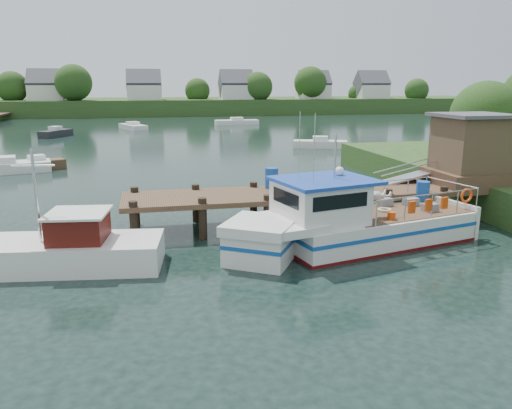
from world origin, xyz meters
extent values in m
plane|color=black|center=(0.00, 0.00, 0.00)|extent=(160.00, 160.00, 0.00)
cylinder|color=#332114|center=(14.00, 6.00, 1.52)|extent=(0.50, 0.50, 3.05)
sphere|color=#274719|center=(14.00, 6.00, 3.96)|extent=(3.90, 3.90, 3.90)
cube|color=#2E4C1F|center=(0.00, 84.00, 1.40)|extent=(140.00, 24.00, 3.00)
cylinder|color=#332114|center=(-28.00, 79.00, 2.10)|extent=(0.60, 0.60, 4.20)
sphere|color=#274719|center=(-28.00, 79.00, 5.21)|extent=(5.54, 5.54, 5.54)
cylinder|color=#332114|center=(-17.00, 75.00, 2.40)|extent=(0.60, 0.60, 4.80)
sphere|color=#274719|center=(-17.00, 75.00, 5.95)|extent=(6.34, 6.34, 6.34)
cylinder|color=#332114|center=(-6.00, 77.00, 1.50)|extent=(0.60, 0.60, 3.00)
sphere|color=#274719|center=(-6.00, 77.00, 3.72)|extent=(3.96, 3.96, 3.96)
cylinder|color=#332114|center=(5.00, 79.00, 1.80)|extent=(0.60, 0.60, 3.60)
sphere|color=#274719|center=(5.00, 79.00, 4.46)|extent=(4.75, 4.75, 4.75)
cylinder|color=#332114|center=(16.00, 75.00, 2.10)|extent=(0.60, 0.60, 4.20)
sphere|color=#274719|center=(16.00, 75.00, 5.21)|extent=(5.54, 5.54, 5.54)
cylinder|color=#332114|center=(27.00, 77.00, 2.40)|extent=(0.60, 0.60, 4.80)
sphere|color=#274719|center=(27.00, 77.00, 5.95)|extent=(6.34, 6.34, 6.34)
cylinder|color=#332114|center=(38.00, 79.00, 1.50)|extent=(0.60, 0.60, 3.00)
sphere|color=#274719|center=(38.00, 79.00, 3.72)|extent=(3.96, 3.96, 3.96)
cylinder|color=#332114|center=(49.00, 75.00, 1.80)|extent=(0.60, 0.60, 3.60)
sphere|color=#274719|center=(49.00, 75.00, 4.46)|extent=(4.75, 4.75, 4.75)
cube|color=silver|center=(-22.00, 78.00, 4.00)|extent=(6.00, 5.00, 3.00)
cube|color=#47474C|center=(-22.00, 78.00, 5.90)|extent=(6.20, 5.09, 5.09)
cube|color=silver|center=(-5.00, 77.00, 4.00)|extent=(6.00, 5.00, 3.00)
cube|color=#47474C|center=(-5.00, 77.00, 5.90)|extent=(6.20, 5.09, 5.09)
cube|color=silver|center=(12.00, 76.00, 4.00)|extent=(6.00, 5.00, 3.00)
cube|color=#47474C|center=(12.00, 76.00, 5.90)|extent=(6.20, 5.09, 5.09)
cube|color=silver|center=(28.00, 78.00, 4.00)|extent=(6.00, 5.00, 3.00)
cube|color=#47474C|center=(28.00, 78.00, 5.90)|extent=(6.20, 5.09, 5.09)
cube|color=silver|center=(40.00, 77.00, 4.00)|extent=(6.00, 5.00, 3.00)
cube|color=#47474C|center=(40.00, 77.00, 5.90)|extent=(6.20, 5.09, 5.09)
cube|color=#513826|center=(2.00, 0.00, 1.30)|extent=(16.00, 3.00, 0.20)
cylinder|color=black|center=(-5.50, -1.30, 0.65)|extent=(0.32, 0.32, 1.90)
cylinder|color=black|center=(-5.50, 1.30, 0.65)|extent=(0.32, 0.32, 1.90)
cylinder|color=black|center=(-3.00, -1.30, 0.65)|extent=(0.32, 0.32, 1.90)
cylinder|color=black|center=(-3.00, 1.30, 0.65)|extent=(0.32, 0.32, 1.90)
cylinder|color=black|center=(-0.50, -1.30, 0.65)|extent=(0.32, 0.32, 1.90)
cylinder|color=black|center=(-0.50, 1.30, 0.65)|extent=(0.32, 0.32, 1.90)
cylinder|color=black|center=(2.00, -1.30, 0.65)|extent=(0.32, 0.32, 1.90)
cylinder|color=black|center=(2.00, 1.30, 0.65)|extent=(0.32, 0.32, 1.90)
cylinder|color=black|center=(4.50, -1.30, 0.65)|extent=(0.32, 0.32, 1.90)
cylinder|color=black|center=(4.50, 1.30, 0.65)|extent=(0.32, 0.32, 1.90)
cylinder|color=black|center=(7.00, -1.30, 0.65)|extent=(0.32, 0.32, 1.90)
cylinder|color=black|center=(7.00, 1.30, 0.65)|extent=(0.32, 0.32, 1.90)
cylinder|color=black|center=(9.50, -1.30, 0.65)|extent=(0.32, 0.32, 1.90)
cylinder|color=black|center=(9.50, 1.30, 0.65)|extent=(0.32, 0.32, 1.90)
cube|color=#513826|center=(9.00, 0.00, 1.70)|extent=(3.20, 3.00, 0.60)
cube|color=#4C3C2A|center=(9.00, 0.00, 3.10)|extent=(2.60, 2.60, 2.40)
cube|color=#47474C|center=(9.00, 0.00, 4.40)|extent=(3.00, 3.00, 0.15)
cube|color=#A5A8AD|center=(6.70, 0.90, 1.65)|extent=(3.34, 0.90, 0.79)
cylinder|color=silver|center=(6.70, 0.50, 2.15)|extent=(3.34, 0.05, 0.76)
cylinder|color=silver|center=(6.70, 1.30, 2.15)|extent=(3.34, 0.05, 0.76)
cube|color=slate|center=(1.00, -1.00, 1.56)|extent=(0.60, 0.40, 0.30)
cube|color=slate|center=(2.00, -0.80, 1.56)|extent=(0.60, 0.40, 0.30)
cylinder|color=#D2400C|center=(3.00, -1.10, 1.55)|extent=(0.30, 0.30, 0.28)
cylinder|color=#16469A|center=(0.20, 0.90, 1.84)|extent=(0.56, 0.56, 0.85)
cube|color=silver|center=(3.14, -3.05, 0.54)|extent=(7.48, 4.33, 1.08)
cube|color=silver|center=(-1.42, -4.10, 0.54)|extent=(2.74, 2.74, 1.08)
cube|color=silver|center=(-1.42, -4.10, 1.22)|extent=(2.98, 3.02, 0.33)
cube|color=silver|center=(-0.51, -3.89, 1.19)|extent=(2.43, 3.03, 0.28)
cube|color=#134A99|center=(3.14, -3.05, 0.67)|extent=(7.58, 4.39, 0.13)
cube|color=#134A99|center=(-1.42, -4.10, 0.67)|extent=(2.79, 2.79, 0.13)
cube|color=#4F0B0D|center=(3.14, -3.05, 0.05)|extent=(7.58, 4.37, 0.13)
cube|color=#513826|center=(4.24, -2.79, 1.09)|extent=(5.50, 3.61, 0.04)
cube|color=silver|center=(6.70, -2.22, 0.63)|extent=(0.82, 2.78, 1.27)
cube|color=silver|center=(0.77, -3.60, 1.78)|extent=(3.11, 2.97, 1.41)
cube|color=black|center=(1.05, -4.79, 2.06)|extent=(2.02, 0.50, 0.47)
cube|color=black|center=(0.49, -2.40, 2.06)|extent=(2.02, 0.50, 0.47)
cube|color=black|center=(-0.52, -3.89, 2.06)|extent=(0.42, 1.65, 0.47)
cube|color=#1A40A5|center=(0.95, -3.55, 2.53)|extent=(3.72, 3.37, 0.11)
cylinder|color=silver|center=(1.32, -3.47, 3.33)|extent=(0.09, 0.09, 1.50)
cylinder|color=silver|center=(0.33, -4.18, 3.70)|extent=(0.03, 0.03, 2.25)
cylinder|color=silver|center=(0.11, -3.27, 3.70)|extent=(0.03, 0.03, 2.25)
sphere|color=silver|center=(1.69, -3.00, 2.72)|extent=(0.40, 0.40, 0.34)
cylinder|color=silver|center=(4.67, -4.02, 1.97)|extent=(4.57, 1.10, 0.04)
cylinder|color=silver|center=(4.08, -1.50, 1.97)|extent=(4.57, 1.10, 0.04)
cylinder|color=silver|center=(6.68, -2.22, 1.97)|extent=(0.62, 2.52, 0.04)
cylinder|color=silver|center=(2.43, -4.54, 1.52)|extent=(0.05, 0.05, 0.89)
cylinder|color=silver|center=(1.84, -2.02, 1.52)|extent=(0.05, 0.05, 0.89)
cylinder|color=silver|center=(3.62, -4.26, 1.52)|extent=(0.05, 0.05, 0.89)
cylinder|color=silver|center=(3.03, -1.74, 1.52)|extent=(0.05, 0.05, 0.89)
cylinder|color=silver|center=(4.80, -3.99, 1.52)|extent=(0.05, 0.05, 0.89)
cylinder|color=silver|center=(4.22, -1.47, 1.52)|extent=(0.05, 0.05, 0.89)
cylinder|color=silver|center=(5.99, -3.71, 1.52)|extent=(0.05, 0.05, 0.89)
cylinder|color=silver|center=(5.41, -1.19, 1.52)|extent=(0.05, 0.05, 0.89)
cylinder|color=silver|center=(6.95, -3.49, 1.52)|extent=(0.05, 0.05, 0.89)
cylinder|color=silver|center=(6.36, -0.97, 1.52)|extent=(0.05, 0.05, 0.89)
cube|color=slate|center=(5.28, -3.13, 1.25)|extent=(0.63, 0.49, 0.30)
cube|color=slate|center=(5.04, -2.12, 1.25)|extent=(0.63, 0.49, 0.30)
cube|color=slate|center=(4.05, -1.97, 1.25)|extent=(0.58, 0.46, 0.30)
cylinder|color=#16469A|center=(5.87, -1.55, 1.50)|extent=(0.63, 0.63, 0.82)
cylinder|color=#D2400C|center=(3.33, -3.87, 1.23)|extent=(0.34, 0.34, 0.28)
torus|color=#BFB28C|center=(3.65, -2.74, 1.14)|extent=(0.63, 0.63, 0.11)
torus|color=#D2400C|center=(6.89, -2.95, 1.59)|extent=(0.59, 0.22, 0.58)
cube|color=#D2400C|center=(3.89, -4.22, 1.59)|extent=(0.28, 0.15, 0.42)
cube|color=#D2400C|center=(4.63, -4.05, 1.59)|extent=(0.28, 0.15, 0.42)
cube|color=#D2400C|center=(5.36, -3.88, 1.59)|extent=(0.28, 0.15, 0.42)
imported|color=silver|center=(2.66, -3.45, 1.90)|extent=(0.52, 0.67, 1.65)
cube|color=silver|center=(-7.58, -3.36, 0.46)|extent=(6.22, 2.99, 0.92)
cube|color=#49110C|center=(-7.13, -3.42, 1.33)|extent=(1.86, 1.86, 0.87)
cube|color=silver|center=(-7.13, -3.42, 1.79)|extent=(2.07, 2.07, 0.07)
cylinder|color=silver|center=(-8.31, -3.26, 2.39)|extent=(0.10, 0.10, 2.85)
cylinder|color=silver|center=(-8.31, -3.26, 3.31)|extent=(1.28, 0.23, 0.06)
cube|color=#513826|center=(-12.30, 16.68, 0.33)|extent=(3.73, 2.68, 0.66)
cube|color=silver|center=(-12.30, 16.68, 0.83)|extent=(1.28, 1.21, 0.42)
cube|color=silver|center=(7.89, 52.45, 0.33)|extent=(6.21, 2.13, 0.67)
cube|color=silver|center=(7.89, 52.45, 0.84)|extent=(1.74, 1.49, 0.43)
cube|color=silver|center=(-14.29, 15.96, 0.34)|extent=(6.15, 3.20, 0.68)
cube|color=silver|center=(-14.29, 15.96, 0.86)|extent=(1.91, 1.73, 0.44)
cube|color=silver|center=(10.59, 24.10, 0.34)|extent=(5.12, 3.21, 0.68)
cube|color=silver|center=(10.59, 24.10, 0.85)|extent=(1.67, 1.56, 0.44)
cube|color=silver|center=(17.11, 15.93, 0.38)|extent=(8.06, 5.33, 0.76)
cube|color=silver|center=(17.11, 15.93, 0.96)|extent=(2.68, 2.52, 0.49)
cube|color=silver|center=(-6.63, 47.97, 0.31)|extent=(3.88, 6.00, 0.61)
cube|color=silver|center=(-6.63, 47.97, 0.77)|extent=(1.85, 1.98, 0.39)
cube|color=black|center=(-14.79, 39.77, 0.37)|extent=(3.31, 4.40, 0.74)
cube|color=silver|center=(-14.79, 39.77, 0.93)|extent=(1.46, 1.53, 0.48)
camera|label=1|loc=(-4.88, -19.32, 5.71)|focal=35.00mm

